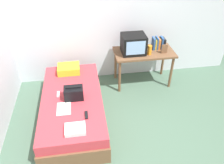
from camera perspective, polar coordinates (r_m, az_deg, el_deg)
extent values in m
plane|color=#4C6B56|center=(3.56, 5.01, -15.64)|extent=(8.00, 8.00, 0.00)
cube|color=silver|center=(4.44, -0.06, 16.34)|extent=(5.20, 0.10, 2.60)
cube|color=brown|center=(3.90, -9.81, -7.28)|extent=(1.00, 2.00, 0.29)
cube|color=#C63842|center=(3.75, -10.16, -4.67)|extent=(0.97, 1.94, 0.17)
cube|color=brown|center=(4.42, 8.19, 7.53)|extent=(1.16, 0.60, 0.04)
cylinder|color=brown|center=(4.30, 1.96, 1.30)|extent=(0.05, 0.05, 0.69)
cylinder|color=brown|center=(4.58, 14.87, 2.38)|extent=(0.05, 0.05, 0.69)
cylinder|color=brown|center=(4.70, 0.91, 4.58)|extent=(0.05, 0.05, 0.69)
cylinder|color=brown|center=(4.96, 12.91, 5.41)|extent=(0.05, 0.05, 0.69)
cube|color=black|center=(4.27, 5.48, 9.66)|extent=(0.44, 0.38, 0.36)
cube|color=#8CB2E0|center=(4.09, 6.11, 8.59)|extent=(0.35, 0.01, 0.26)
cylinder|color=orange|center=(4.28, 9.61, 8.06)|extent=(0.08, 0.08, 0.18)
cube|color=#2D5699|center=(4.49, 10.54, 9.69)|extent=(0.04, 0.15, 0.23)
cube|color=gold|center=(4.51, 10.96, 9.54)|extent=(0.03, 0.15, 0.20)
cube|color=#2D5699|center=(4.51, 11.35, 9.77)|extent=(0.02, 0.16, 0.24)
cube|color=#CC7233|center=(4.53, 11.76, 9.62)|extent=(0.04, 0.17, 0.21)
cube|color=black|center=(4.54, 12.17, 9.66)|extent=(0.02, 0.15, 0.22)
cube|color=#2D5699|center=(4.54, 12.57, 9.78)|extent=(0.04, 0.14, 0.23)
cube|color=black|center=(4.57, 13.02, 9.62)|extent=(0.04, 0.17, 0.20)
cube|color=brown|center=(4.38, 13.25, 8.22)|extent=(0.11, 0.02, 0.18)
cube|color=yellow|center=(4.27, -11.02, 3.31)|extent=(0.40, 0.32, 0.13)
cube|color=black|center=(3.59, -9.75, -2.83)|extent=(0.30, 0.20, 0.20)
cylinder|color=black|center=(3.52, -9.94, -1.37)|extent=(0.24, 0.02, 0.02)
cube|color=white|center=(3.49, -12.21, -6.64)|extent=(0.21, 0.29, 0.01)
cube|color=black|center=(3.32, -6.56, -8.38)|extent=(0.04, 0.16, 0.02)
cube|color=#B7B7BC|center=(3.77, -13.57, -3.05)|extent=(0.04, 0.14, 0.02)
cube|color=white|center=(3.12, -9.38, -11.80)|extent=(0.28, 0.22, 0.06)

